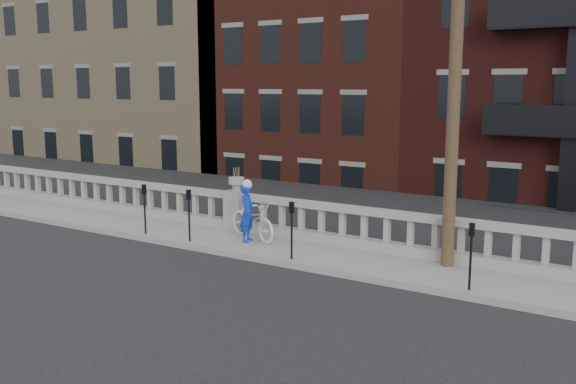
% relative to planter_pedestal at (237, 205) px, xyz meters
% --- Properties ---
extents(ground, '(120.00, 120.00, 0.00)m').
position_rel_planter_pedestal_xyz_m(ground, '(0.00, -3.95, -0.83)').
color(ground, black).
rests_on(ground, ground).
extents(sidewalk, '(32.00, 2.20, 0.15)m').
position_rel_planter_pedestal_xyz_m(sidewalk, '(0.00, -0.95, -0.76)').
color(sidewalk, gray).
rests_on(sidewalk, ground).
extents(balustrade, '(28.00, 0.34, 1.03)m').
position_rel_planter_pedestal_xyz_m(balustrade, '(0.00, 0.00, -0.19)').
color(balustrade, gray).
rests_on(balustrade, sidewalk).
extents(planter_pedestal, '(0.55, 0.55, 1.76)m').
position_rel_planter_pedestal_xyz_m(planter_pedestal, '(0.00, 0.00, 0.00)').
color(planter_pedestal, gray).
rests_on(planter_pedestal, sidewalk).
extents(lower_level, '(80.00, 44.00, 20.80)m').
position_rel_planter_pedestal_xyz_m(lower_level, '(0.56, 19.09, 1.80)').
color(lower_level, '#605E59').
rests_on(lower_level, ground).
extents(utility_pole, '(1.60, 0.28, 10.00)m').
position_rel_planter_pedestal_xyz_m(utility_pole, '(6.20, -0.35, 4.41)').
color(utility_pole, '#422D1E').
rests_on(utility_pole, sidewalk).
extents(parking_meter_a, '(0.10, 0.09, 1.36)m').
position_rel_planter_pedestal_xyz_m(parking_meter_a, '(-1.76, -1.80, 0.17)').
color(parking_meter_a, black).
rests_on(parking_meter_a, sidewalk).
extents(parking_meter_b, '(0.10, 0.09, 1.36)m').
position_rel_planter_pedestal_xyz_m(parking_meter_b, '(-0.17, -1.80, 0.17)').
color(parking_meter_b, black).
rests_on(parking_meter_b, sidewalk).
extents(parking_meter_c, '(0.10, 0.09, 1.36)m').
position_rel_planter_pedestal_xyz_m(parking_meter_c, '(2.97, -1.80, 0.17)').
color(parking_meter_c, black).
rests_on(parking_meter_c, sidewalk).
extents(parking_meter_d, '(0.10, 0.09, 1.36)m').
position_rel_planter_pedestal_xyz_m(parking_meter_d, '(7.16, -1.80, 0.17)').
color(parking_meter_d, black).
rests_on(parking_meter_d, sidewalk).
extents(bicycle, '(2.06, 1.36, 1.02)m').
position_rel_planter_pedestal_xyz_m(bicycle, '(1.04, -0.67, -0.17)').
color(bicycle, silver).
rests_on(bicycle, sidewalk).
extents(cyclist, '(0.51, 0.64, 1.52)m').
position_rel_planter_pedestal_xyz_m(cyclist, '(1.10, -0.99, 0.08)').
color(cyclist, '#0C30C1').
rests_on(cyclist, sidewalk).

